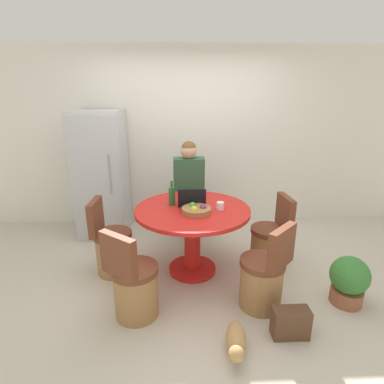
# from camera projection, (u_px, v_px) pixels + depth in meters

# --- Properties ---
(ground_plane) EXTENTS (12.00, 12.00, 0.00)m
(ground_plane) POSITION_uv_depth(u_px,v_px,m) (197.00, 278.00, 3.29)
(ground_plane) COLOR beige
(wall_back) EXTENTS (7.00, 0.06, 2.60)m
(wall_back) POSITION_uv_depth(u_px,v_px,m) (191.00, 139.00, 4.46)
(wall_back) COLOR silver
(wall_back) RESTS_ON ground_plane
(refrigerator) EXTENTS (0.65, 0.71, 1.73)m
(refrigerator) POSITION_uv_depth(u_px,v_px,m) (102.00, 174.00, 4.17)
(refrigerator) COLOR silver
(refrigerator) RESTS_ON ground_plane
(dining_table) EXTENTS (1.24, 1.24, 0.76)m
(dining_table) POSITION_uv_depth(u_px,v_px,m) (192.00, 226.00, 3.26)
(dining_table) COLOR red
(dining_table) RESTS_ON ground_plane
(chair_near_right_corner) EXTENTS (0.48, 0.48, 0.86)m
(chair_near_right_corner) POSITION_uv_depth(u_px,v_px,m) (263.00, 279.00, 2.77)
(chair_near_right_corner) COLOR #9E7042
(chair_near_right_corner) RESTS_ON ground_plane
(chair_right_side) EXTENTS (0.42, 0.41, 0.86)m
(chair_right_side) POSITION_uv_depth(u_px,v_px,m) (270.00, 243.00, 3.43)
(chair_right_side) COLOR #9E7042
(chair_right_side) RESTS_ON ground_plane
(chair_left_side) EXTENTS (0.41, 0.41, 0.86)m
(chair_left_side) POSITION_uv_depth(u_px,v_px,m) (112.00, 248.00, 3.33)
(chair_left_side) COLOR #9E7042
(chair_left_side) RESTS_ON ground_plane
(chair_near_left_corner) EXTENTS (0.48, 0.48, 0.86)m
(chair_near_left_corner) POSITION_uv_depth(u_px,v_px,m) (134.00, 287.00, 2.65)
(chair_near_left_corner) COLOR #9E7042
(chair_near_left_corner) RESTS_ON ground_plane
(person_seated) EXTENTS (0.40, 0.37, 1.37)m
(person_seated) POSITION_uv_depth(u_px,v_px,m) (189.00, 186.00, 4.00)
(person_seated) COLOR #2D2D38
(person_seated) RESTS_ON ground_plane
(laptop) EXTENTS (0.30, 0.26, 0.21)m
(laptop) POSITION_uv_depth(u_px,v_px,m) (192.00, 201.00, 3.29)
(laptop) COLOR #232328
(laptop) RESTS_ON dining_table
(fruit_bowl) EXTENTS (0.30, 0.30, 0.10)m
(fruit_bowl) POSITION_uv_depth(u_px,v_px,m) (196.00, 210.00, 3.07)
(fruit_bowl) COLOR olive
(fruit_bowl) RESTS_ON dining_table
(coffee_cup) EXTENTS (0.08, 0.08, 0.08)m
(coffee_cup) POSITION_uv_depth(u_px,v_px,m) (220.00, 206.00, 3.15)
(coffee_cup) COLOR white
(coffee_cup) RESTS_ON dining_table
(bottle) EXTENTS (0.07, 0.07, 0.28)m
(bottle) POSITION_uv_depth(u_px,v_px,m) (172.00, 196.00, 3.27)
(bottle) COLOR #23602D
(bottle) RESTS_ON dining_table
(cat) EXTENTS (0.21, 0.45, 0.19)m
(cat) POSITION_uv_depth(u_px,v_px,m) (236.00, 340.00, 2.32)
(cat) COLOR tan
(cat) RESTS_ON ground_plane
(potted_plant) EXTENTS (0.36, 0.36, 0.48)m
(potted_plant) POSITION_uv_depth(u_px,v_px,m) (349.00, 280.00, 2.83)
(potted_plant) COLOR #935638
(potted_plant) RESTS_ON ground_plane
(handbag) EXTENTS (0.30, 0.14, 0.26)m
(handbag) POSITION_uv_depth(u_px,v_px,m) (291.00, 323.00, 2.46)
(handbag) COLOR brown
(handbag) RESTS_ON ground_plane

